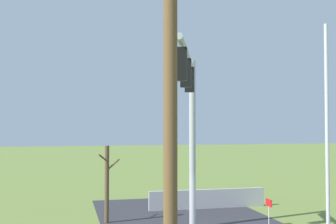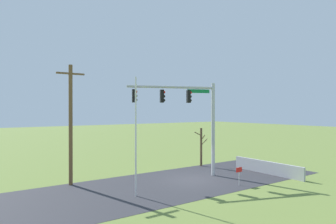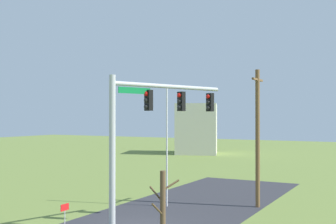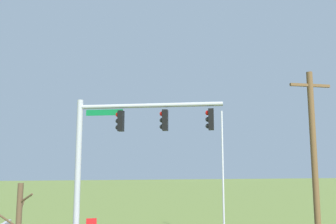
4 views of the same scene
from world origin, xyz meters
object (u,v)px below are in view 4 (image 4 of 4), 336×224
Objects in this scene: signal_mast at (119,143)px; open_sign at (91,224)px; flagpole at (223,175)px; utility_pole at (314,161)px.

open_sign is at bearing -73.00° from signal_mast.
signal_mast is at bearing 107.00° from open_sign.
utility_pole is at bearing 116.31° from flagpole.
signal_mast is 0.88× the size of utility_pole.
flagpole reaches higher than open_sign.
signal_mast reaches higher than flagpole.
open_sign is at bearing -35.36° from utility_pole.
flagpole is (-5.77, -2.10, -1.56)m from signal_mast.
open_sign is at bearing -14.41° from flagpole.
utility_pole reaches higher than open_sign.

